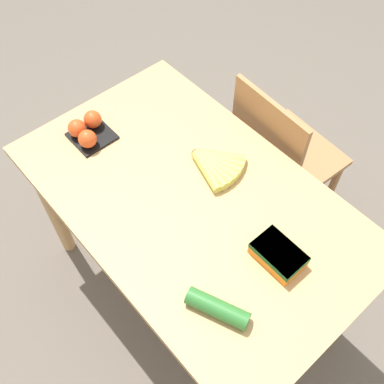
% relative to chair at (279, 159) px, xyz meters
% --- Properties ---
extents(ground_plane, '(12.00, 12.00, 0.00)m').
position_rel_chair_xyz_m(ground_plane, '(0.05, -0.57, -0.48)').
color(ground_plane, '#665B51').
extents(dining_table, '(1.28, 0.78, 0.76)m').
position_rel_chair_xyz_m(dining_table, '(0.05, -0.57, 0.17)').
color(dining_table, tan).
rests_on(dining_table, ground_plane).
extents(chair, '(0.44, 0.42, 0.90)m').
position_rel_chair_xyz_m(chair, '(0.00, 0.00, 0.00)').
color(chair, '#A87547').
rests_on(chair, ground_plane).
extents(banana_bunch, '(0.20, 0.20, 0.04)m').
position_rel_chair_xyz_m(banana_bunch, '(0.00, -0.42, 0.30)').
color(banana_bunch, brown).
rests_on(banana_bunch, dining_table).
extents(tomato_pack, '(0.15, 0.15, 0.08)m').
position_rel_chair_xyz_m(tomato_pack, '(-0.43, -0.68, 0.32)').
color(tomato_pack, black).
rests_on(tomato_pack, dining_table).
extents(carrot_bag, '(0.16, 0.11, 0.05)m').
position_rel_chair_xyz_m(carrot_bag, '(0.40, -0.52, 0.32)').
color(carrot_bag, orange).
rests_on(carrot_bag, dining_table).
extents(cucumber_near, '(0.20, 0.12, 0.05)m').
position_rel_chair_xyz_m(cucumber_near, '(0.40, -0.78, 0.31)').
color(cucumber_near, '#2D702D').
rests_on(cucumber_near, dining_table).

